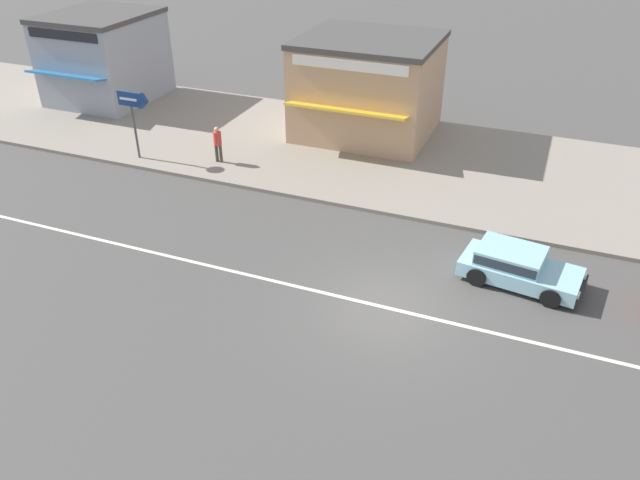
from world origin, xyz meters
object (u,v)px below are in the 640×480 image
object	(u,v)px
shopfront_corner_warung	(104,57)
hatchback_pale_blue_0	(517,265)
shopfront_mid_block	(368,86)
arrow_signboard	(141,104)
pedestrian_mid_kerb	(218,142)

from	to	relation	value
shopfront_corner_warung	hatchback_pale_blue_0	bearing A→B (deg)	-22.73
shopfront_mid_block	shopfront_corner_warung	bearing A→B (deg)	-178.38
arrow_signboard	shopfront_mid_block	size ratio (longest dim) A/B	0.47
shopfront_corner_warung	shopfront_mid_block	size ratio (longest dim) A/B	0.99
arrow_signboard	pedestrian_mid_kerb	world-z (taller)	arrow_signboard
hatchback_pale_blue_0	arrow_signboard	distance (m)	16.19
arrow_signboard	shopfront_corner_warung	distance (m)	9.11
hatchback_pale_blue_0	shopfront_corner_warung	bearing A→B (deg)	157.27
shopfront_corner_warung	shopfront_mid_block	xyz separation A→B (m)	(14.40, 0.41, -0.01)
pedestrian_mid_kerb	shopfront_mid_block	size ratio (longest dim) A/B	0.25
shopfront_corner_warung	shopfront_mid_block	bearing A→B (deg)	1.62
pedestrian_mid_kerb	hatchback_pale_blue_0	bearing A→B (deg)	-18.22
hatchback_pale_blue_0	pedestrian_mid_kerb	distance (m)	13.51
hatchback_pale_blue_0	pedestrian_mid_kerb	size ratio (longest dim) A/B	2.46
arrow_signboard	pedestrian_mid_kerb	size ratio (longest dim) A/B	1.89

